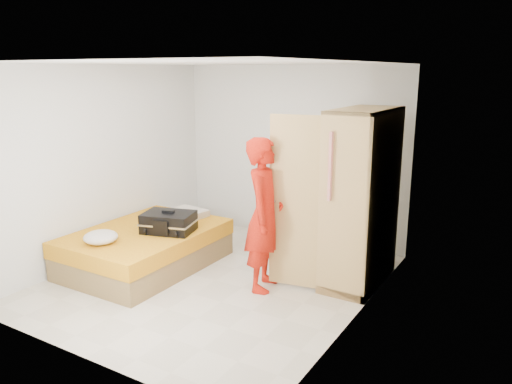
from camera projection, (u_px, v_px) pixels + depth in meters
The scene contains 7 objects.
room at pixel (213, 177), 5.84m from camera, with size 4.00×4.02×2.60m.
bed at pixel (146, 248), 6.54m from camera, with size 1.42×2.02×0.50m.
wardrobe at pixel (356, 203), 5.89m from camera, with size 1.17×1.27×2.10m.
person at pixel (264, 215), 5.76m from camera, with size 0.65×0.43×1.80m, color red.
suitcase at pixel (169, 222), 6.39m from camera, with size 0.75×0.63×0.28m.
round_cushion at pixel (101, 237), 5.97m from camera, with size 0.41×0.41×0.15m, color beige.
pillow at pixel (191, 212), 7.13m from camera, with size 0.51×0.26×0.09m, color beige.
Camera 1 is at (3.37, -4.64, 2.52)m, focal length 35.00 mm.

